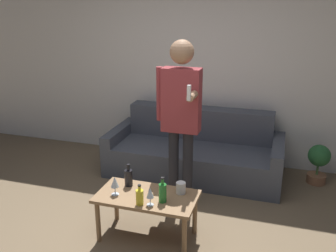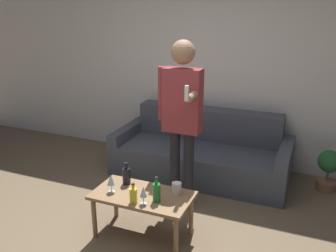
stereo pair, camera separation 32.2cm
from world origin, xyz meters
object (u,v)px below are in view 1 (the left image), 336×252
bottle_orange (129,177)px  coffee_table (147,201)px  couch (195,152)px  person_standing_front (181,111)px

bottle_orange → coffee_table: bearing=-28.5°
couch → bottle_orange: (-0.32, -1.39, 0.25)m
couch → bottle_orange: size_ratio=9.82×
couch → coffee_table: 1.52m
couch → coffee_table: size_ratio=2.37×
bottle_orange → person_standing_front: size_ratio=0.12×
coffee_table → bottle_orange: size_ratio=4.14×
coffee_table → bottle_orange: bearing=151.5°
coffee_table → bottle_orange: bottle_orange is taller
couch → person_standing_front: 1.18m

